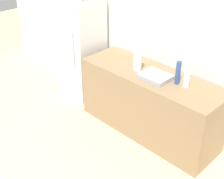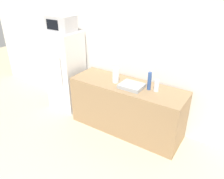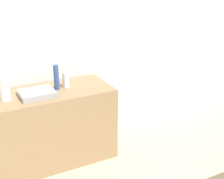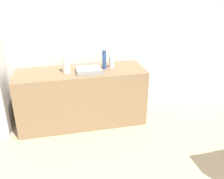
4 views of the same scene
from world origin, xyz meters
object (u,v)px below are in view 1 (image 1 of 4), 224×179
refrigerator (81,49)px  paper_towel_roll (138,61)px  bottle_tall (178,73)px  bottle_short (186,80)px

refrigerator → paper_towel_roll: 1.26m
bottle_tall → paper_towel_roll: bearing=-174.7°
bottle_tall → paper_towel_roll: size_ratio=1.14×
refrigerator → bottle_short: refrigerator is taller
refrigerator → bottle_short: 1.96m
refrigerator → bottle_tall: bearing=-0.3°
bottle_tall → paper_towel_roll: 0.60m
refrigerator → bottle_short: bearing=0.1°
bottle_short → paper_towel_roll: paper_towel_roll is taller
bottle_short → refrigerator: bearing=-179.9°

